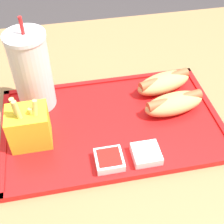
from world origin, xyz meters
name	(u,v)px	position (x,y,z in m)	size (l,w,h in m)	color
dining_table	(122,214)	(0.00, 0.00, 0.37)	(1.05, 0.95, 0.75)	olive
food_tray	(112,124)	(-0.03, 0.02, 0.75)	(0.46, 0.28, 0.01)	red
soda_cup	(32,72)	(-0.18, 0.11, 0.85)	(0.08, 0.08, 0.21)	silver
hot_dog_far	(164,82)	(0.11, 0.10, 0.78)	(0.15, 0.09, 0.04)	tan
hot_dog_near	(174,103)	(0.11, 0.03, 0.78)	(0.14, 0.08, 0.04)	tan
fries_carton	(29,126)	(-0.19, 0.00, 0.80)	(0.08, 0.06, 0.12)	gold
sauce_cup_mayo	(146,154)	(0.02, -0.08, 0.77)	(0.05, 0.05, 0.02)	silver
sauce_cup_ketchup	(109,160)	(-0.05, -0.08, 0.77)	(0.05, 0.05, 0.02)	silver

